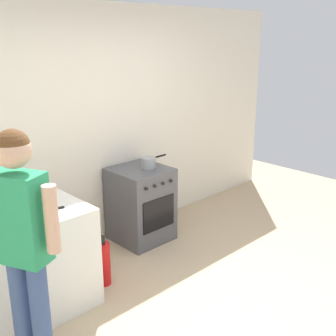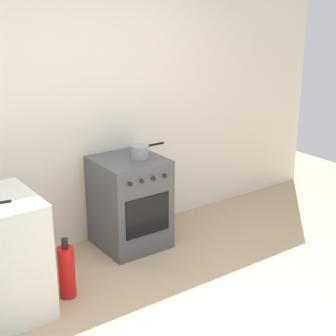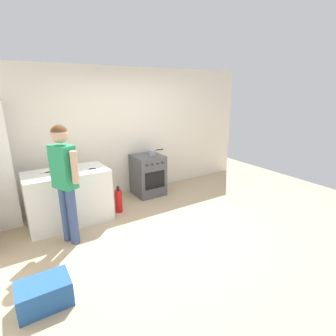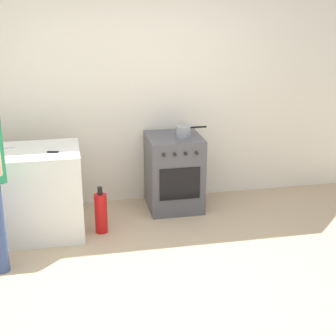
% 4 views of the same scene
% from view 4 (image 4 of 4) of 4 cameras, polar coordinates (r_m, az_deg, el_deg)
% --- Properties ---
extents(ground_plane, '(8.00, 8.00, 0.00)m').
position_cam_4_polar(ground_plane, '(4.55, 0.49, -12.60)').
color(ground_plane, tan).
extents(back_wall, '(6.00, 0.10, 2.60)m').
position_cam_4_polar(back_wall, '(5.88, -3.44, 8.56)').
color(back_wall, silver).
rests_on(back_wall, ground).
extents(counter_unit, '(1.30, 0.70, 0.90)m').
position_cam_4_polar(counter_unit, '(5.37, -16.50, -2.80)').
color(counter_unit, silver).
rests_on(counter_unit, ground).
extents(oven_left, '(0.59, 0.62, 0.85)m').
position_cam_4_polar(oven_left, '(5.82, 0.68, -0.47)').
color(oven_left, '#4C4C51').
rests_on(oven_left, ground).
extents(pot, '(0.34, 0.16, 0.12)m').
position_cam_4_polar(pot, '(5.65, 1.74, 4.07)').
color(pot, gray).
rests_on(pot, oven_left).
extents(knife_utility, '(0.25, 0.08, 0.01)m').
position_cam_4_polar(knife_utility, '(5.07, -11.98, 1.74)').
color(knife_utility, silver).
rests_on(knife_utility, counter_unit).
extents(fire_extinguisher, '(0.13, 0.13, 0.50)m').
position_cam_4_polar(fire_extinguisher, '(5.35, -7.44, -4.93)').
color(fire_extinguisher, red).
rests_on(fire_extinguisher, ground).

